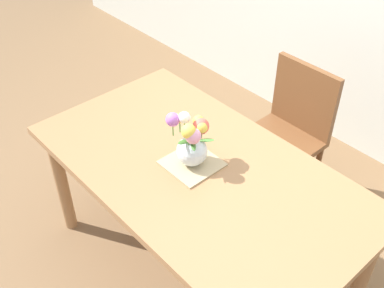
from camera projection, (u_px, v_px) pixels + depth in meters
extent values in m
plane|color=brown|center=(198.00, 265.00, 2.63)|extent=(12.00, 12.00, 0.00)
cube|color=#9E7047|center=(199.00, 170.00, 2.18)|extent=(1.63, 0.90, 0.04)
cylinder|color=#9E7047|center=(62.00, 183.00, 2.64)|extent=(0.07, 0.07, 0.70)
cylinder|color=#9E7047|center=(164.00, 130.00, 3.03)|extent=(0.07, 0.07, 0.70)
cylinder|color=#9E7047|center=(364.00, 273.00, 2.18)|extent=(0.07, 0.07, 0.70)
cube|color=brown|center=(279.00, 142.00, 2.76)|extent=(0.42, 0.42, 0.04)
cylinder|color=brown|center=(278.00, 202.00, 2.71)|extent=(0.04, 0.04, 0.44)
cylinder|color=brown|center=(233.00, 171.00, 2.92)|extent=(0.04, 0.04, 0.44)
cylinder|color=brown|center=(316.00, 174.00, 2.90)|extent=(0.04, 0.04, 0.44)
cylinder|color=brown|center=(271.00, 146.00, 3.10)|extent=(0.04, 0.04, 0.44)
cube|color=brown|center=(305.00, 98.00, 2.71)|extent=(0.42, 0.04, 0.42)
cube|color=tan|center=(192.00, 163.00, 2.18)|extent=(0.24, 0.24, 0.01)
sphere|color=silver|center=(192.00, 151.00, 2.13)|extent=(0.14, 0.14, 0.14)
sphere|color=#EA9EBC|center=(193.00, 136.00, 2.03)|extent=(0.07, 0.07, 0.07)
cylinder|color=#478438|center=(193.00, 142.00, 2.05)|extent=(0.01, 0.01, 0.06)
sphere|color=#EFD14C|center=(180.00, 118.00, 2.11)|extent=(0.05, 0.05, 0.05)
cylinder|color=#478438|center=(180.00, 125.00, 2.13)|extent=(0.01, 0.01, 0.08)
sphere|color=#B266C6|center=(173.00, 120.00, 2.08)|extent=(0.06, 0.06, 0.06)
cylinder|color=#478438|center=(173.00, 128.00, 2.11)|extent=(0.01, 0.01, 0.09)
sphere|color=white|center=(184.00, 118.00, 2.07)|extent=(0.05, 0.05, 0.05)
cylinder|color=#478438|center=(184.00, 127.00, 2.11)|extent=(0.01, 0.01, 0.10)
sphere|color=#EFD14C|center=(198.00, 121.00, 2.12)|extent=(0.05, 0.05, 0.05)
cylinder|color=#478438|center=(198.00, 126.00, 2.14)|extent=(0.01, 0.01, 0.06)
sphere|color=#EFD14C|center=(202.00, 127.00, 2.09)|extent=(0.06, 0.06, 0.06)
cylinder|color=#478438|center=(202.00, 133.00, 2.11)|extent=(0.01, 0.01, 0.06)
sphere|color=#E55B4C|center=(201.00, 126.00, 2.10)|extent=(0.07, 0.07, 0.07)
cylinder|color=#478438|center=(201.00, 131.00, 2.12)|extent=(0.01, 0.01, 0.05)
sphere|color=#EFD14C|center=(189.00, 131.00, 2.02)|extent=(0.07, 0.07, 0.07)
cylinder|color=#478438|center=(189.00, 139.00, 2.05)|extent=(0.01, 0.01, 0.09)
ellipsoid|color=#478438|center=(192.00, 130.00, 2.11)|extent=(0.07, 0.06, 0.02)
ellipsoid|color=#478438|center=(184.00, 142.00, 2.06)|extent=(0.03, 0.07, 0.02)
ellipsoid|color=#478438|center=(193.00, 145.00, 2.05)|extent=(0.07, 0.06, 0.02)
ellipsoid|color=#478438|center=(207.00, 140.00, 2.08)|extent=(0.07, 0.06, 0.02)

